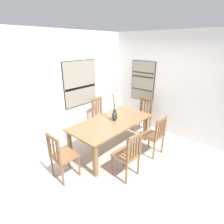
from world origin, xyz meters
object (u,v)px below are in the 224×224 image
Objects in this scene: painting_on_back_wall at (80,83)px; chair_4 at (62,156)px; dining_table at (111,125)px; painting_on_side_wall at (143,81)px; centerpiece_vase at (115,115)px; chair_2 at (143,114)px; chair_3 at (100,114)px; chair_0 at (155,135)px; chair_1 at (128,154)px.

chair_4 is at bearing -140.34° from painting_on_back_wall.
painting_on_side_wall reaches higher than dining_table.
centerpiece_vase is 1.31m from chair_2.
dining_table is 1.01m from chair_3.
dining_table is at bearing -96.41° from painting_on_back_wall.
chair_3 reaches higher than chair_4.
chair_0 is at bearing -25.87° from chair_4.
centerpiece_vase is 0.78× the size of chair_3.
dining_table is 2.09× the size of chair_0.
chair_1 is 0.96× the size of chair_3.
centerpiece_vase is 0.64× the size of painting_on_back_wall.
painting_on_side_wall is (1.60, 0.31, 0.49)m from centerpiece_vase.
chair_3 is 2.01m from chair_4.
chair_0 is 0.99× the size of chair_4.
chair_1 is (-0.98, 0.00, -0.00)m from chair_0.
painting_on_side_wall is at bearing 27.75° from chair_1.
chair_2 is at bearing 44.78° from chair_0.
chair_2 is 0.79× the size of painting_on_back_wall.
chair_2 is 1.22m from chair_3.
chair_2 reaches higher than chair_1.
painting_on_back_wall reaches higher than painting_on_side_wall.
chair_1 is at bearing -46.34° from chair_4.
painting_on_side_wall is (1.54, -0.96, -0.04)m from painting_on_back_wall.
chair_0 is at bearing -0.14° from chair_1.
dining_table is at bearing 119.42° from chair_0.
chair_2 is at bearing -0.88° from chair_4.
centerpiece_vase is 1.08m from chair_1.
dining_table is at bearing -0.87° from chair_4.
chair_2 reaches higher than chair_0.
dining_table is at bearing -170.38° from painting_on_side_wall.
chair_0 is at bearing -80.64° from painting_on_back_wall.
dining_table is at bearing -119.53° from chair_3.
chair_3 is (-0.84, 0.89, 0.02)m from chair_2.
chair_1 is at bearing -119.70° from chair_3.
chair_0 is (0.41, -0.84, -0.37)m from centerpiece_vase.
chair_1 is (-0.49, -0.86, -0.14)m from dining_table.
chair_3 is (0.49, 0.87, -0.13)m from dining_table.
centerpiece_vase is at bearing -179.90° from chair_2.
painting_on_side_wall is at bearing 43.82° from chair_0.
chair_4 reaches higher than chair_0.
chair_3 is (0.01, 1.73, 0.01)m from chair_0.
chair_2 is 0.99× the size of chair_4.
centerpiece_vase is at bearing -114.83° from chair_3.
chair_4 is 2.12m from painting_on_back_wall.
chair_1 is 0.78× the size of painting_on_back_wall.
centerpiece_vase is 1.00m from chair_0.
chair_4 is (-2.67, 0.04, -0.00)m from chair_2.
chair_0 is at bearing -135.22° from chair_2.
chair_3 reaches higher than chair_1.
chair_1 is at bearing -106.77° from painting_on_back_wall.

